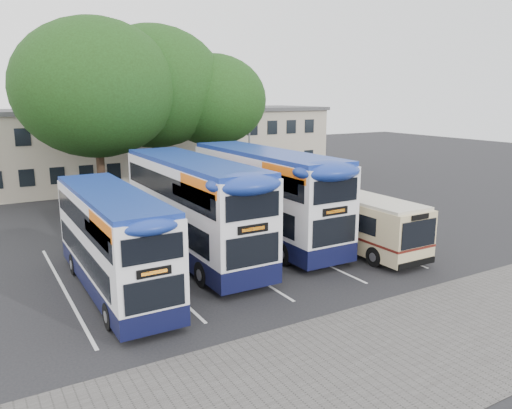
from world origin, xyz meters
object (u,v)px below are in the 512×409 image
object	(u,v)px
bus_dd_mid	(192,204)
tree_mid	(153,87)
lamp_post	(250,124)
bus_dd_left	(113,237)
bus_dd_right	(264,192)
bus_single	(347,216)
tree_left	(95,88)
tree_right	(213,100)

from	to	relation	value
bus_dd_mid	tree_mid	bearing A→B (deg)	77.76
lamp_post	bus_dd_left	xyz separation A→B (m)	(-15.05, -16.19, -2.95)
bus_dd_right	bus_single	distance (m)	4.27
tree_left	tree_mid	size ratio (longest dim) A/B	1.00
bus_dd_mid	lamp_post	bearing A→B (deg)	52.03
bus_dd_mid	bus_single	distance (m)	7.64
tree_right	tree_left	bearing A→B (deg)	-175.77
tree_mid	bus_dd_mid	distance (m)	14.11
lamp_post	tree_right	world-z (taller)	tree_right
bus_single	lamp_post	bearing A→B (deg)	77.44
lamp_post	tree_left	distance (m)	12.87
bus_dd_right	bus_single	world-z (taller)	bus_dd_right
tree_mid	bus_single	xyz separation A→B (m)	(4.51, -14.89, -6.32)
tree_left	bus_single	xyz separation A→B (m)	(8.71, -13.17, -6.18)
tree_mid	tree_right	bearing A→B (deg)	-16.03
lamp_post	bus_dd_left	bearing A→B (deg)	-132.92
tree_right	bus_dd_right	size ratio (longest dim) A/B	0.91
bus_dd_mid	bus_single	bearing A→B (deg)	-16.23
tree_left	bus_dd_left	xyz separation A→B (m)	(-2.78, -13.35, -5.55)
tree_right	bus_dd_right	xyz separation A→B (m)	(-2.48, -11.04, -4.39)
tree_left	bus_dd_left	bearing A→B (deg)	-101.75
tree_right	bus_dd_left	world-z (taller)	tree_right
tree_right	bus_dd_mid	size ratio (longest dim) A/B	0.93
bus_dd_mid	bus_dd_right	xyz separation A→B (m)	(4.17, 0.61, 0.05)
tree_mid	lamp_post	bearing A→B (deg)	7.93
bus_dd_left	bus_dd_right	size ratio (longest dim) A/B	0.84
lamp_post	tree_right	xyz separation A→B (m)	(-4.19, -2.24, 1.85)
lamp_post	bus_single	bearing A→B (deg)	-102.56
bus_single	tree_right	bearing A→B (deg)	92.61
tree_left	bus_dd_mid	bearing A→B (deg)	-82.61
tree_left	bus_single	bearing A→B (deg)	-56.53
tree_mid	tree_right	size ratio (longest dim) A/B	1.18
tree_left	tree_mid	world-z (taller)	tree_mid
tree_mid	tree_left	bearing A→B (deg)	-157.84
lamp_post	bus_dd_left	world-z (taller)	lamp_post
tree_left	tree_right	bearing A→B (deg)	4.23
tree_left	bus_dd_left	distance (m)	14.72
tree_left	bus_single	distance (m)	16.96
tree_left	bus_dd_mid	distance (m)	12.30
bus_dd_left	tree_right	bearing A→B (deg)	52.09
tree_left	tree_mid	distance (m)	4.54
bus_dd_left	bus_dd_mid	distance (m)	4.81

